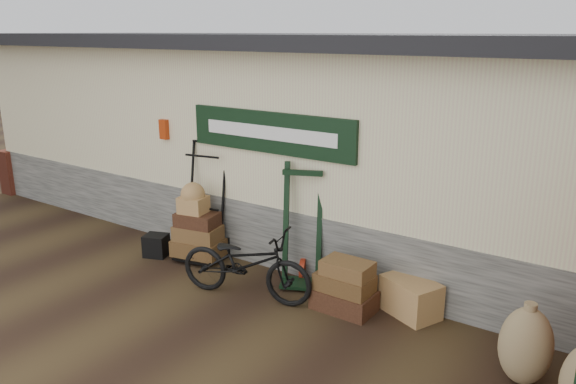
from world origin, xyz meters
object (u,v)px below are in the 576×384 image
(black_trunk, at_px, (156,245))
(green_barrow, at_px, (302,225))
(porter_trolley, at_px, (204,200))
(suitcase_stack, at_px, (345,285))
(bicycle, at_px, (246,259))
(wicker_hamper, at_px, (411,297))

(black_trunk, bearing_deg, green_barrow, 11.74)
(porter_trolley, xyz_separation_m, black_trunk, (-0.60, -0.43, -0.70))
(suitcase_stack, bearing_deg, bicycle, -160.62)
(green_barrow, relative_size, suitcase_stack, 2.21)
(porter_trolley, height_order, suitcase_stack, porter_trolley)
(suitcase_stack, relative_size, wicker_hamper, 1.10)
(suitcase_stack, distance_m, wicker_hamper, 0.79)
(suitcase_stack, bearing_deg, green_barrow, 157.05)
(black_trunk, bearing_deg, suitcase_stack, 2.15)
(suitcase_stack, bearing_deg, porter_trolley, 172.96)
(wicker_hamper, height_order, black_trunk, wicker_hamper)
(green_barrow, relative_size, black_trunk, 4.87)
(suitcase_stack, distance_m, black_trunk, 3.14)
(porter_trolley, height_order, black_trunk, porter_trolley)
(porter_trolley, relative_size, wicker_hamper, 2.62)
(wicker_hamper, xyz_separation_m, black_trunk, (-3.83, -0.47, -0.05))
(suitcase_stack, bearing_deg, wicker_hamper, 26.84)
(green_barrow, distance_m, black_trunk, 2.42)
(porter_trolley, distance_m, suitcase_stack, 2.61)
(porter_trolley, distance_m, black_trunk, 1.02)
(bicycle, bearing_deg, suitcase_stack, -82.98)
(black_trunk, distance_m, bicycle, 2.01)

